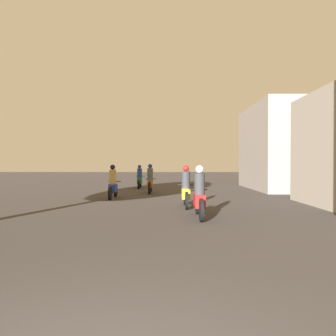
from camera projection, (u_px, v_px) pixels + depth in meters
name	position (u px, v px, depth m)	size (l,w,h in m)	color
motorcycle_red	(199.00, 197.00, 9.94)	(0.60, 2.10, 1.59)	black
motorcycle_yellow	(186.00, 190.00, 12.40)	(0.60, 2.08, 1.59)	black
motorcycle_blue	(113.00, 185.00, 15.46)	(0.60, 2.09, 1.60)	black
motorcycle_orange	(150.00, 181.00, 18.15)	(0.60, 2.04, 1.62)	black
motorcycle_green	(140.00, 179.00, 21.67)	(0.60, 1.92, 1.56)	black
building_right_far	(284.00, 148.00, 21.07)	(4.21, 7.43, 5.34)	gray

